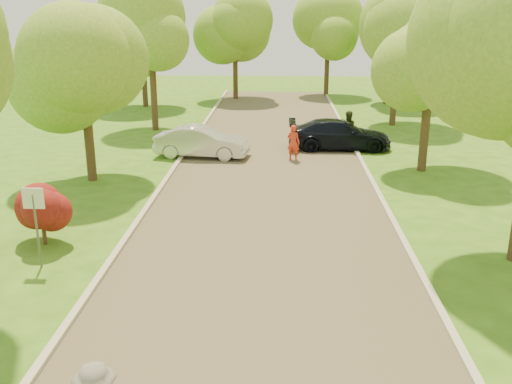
% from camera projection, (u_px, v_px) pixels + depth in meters
% --- Properties ---
extents(ground, '(100.00, 100.00, 0.00)m').
position_uv_depth(ground, '(255.00, 362.00, 10.95)').
color(ground, '#346117').
rests_on(ground, ground).
extents(road, '(8.00, 60.00, 0.01)m').
position_uv_depth(road, '(266.00, 217.00, 18.56)').
color(road, '#4C4438').
rests_on(road, ground).
extents(curb_left, '(0.18, 60.00, 0.12)m').
position_uv_depth(curb_left, '(143.00, 214.00, 18.71)').
color(curb_left, '#B2AD9E').
rests_on(curb_left, ground).
extents(curb_right, '(0.18, 60.00, 0.12)m').
position_uv_depth(curb_right, '(391.00, 218.00, 18.37)').
color(curb_right, '#B2AD9E').
rests_on(curb_right, ground).
extents(street_sign, '(0.55, 0.06, 2.17)m').
position_uv_depth(street_sign, '(35.00, 211.00, 14.52)').
color(street_sign, '#59595E').
rests_on(street_sign, ground).
extents(red_shrub, '(1.70, 1.70, 1.95)m').
position_uv_depth(red_shrub, '(41.00, 208.00, 16.11)').
color(red_shrub, '#382619').
rests_on(red_shrub, ground).
extents(tree_l_midb, '(4.30, 4.20, 6.62)m').
position_uv_depth(tree_l_midb, '(87.00, 62.00, 21.25)').
color(tree_l_midb, '#382619').
rests_on(tree_l_midb, ground).
extents(tree_l_far, '(4.92, 4.80, 7.79)m').
position_uv_depth(tree_l_far, '(154.00, 29.00, 30.48)').
color(tree_l_far, '#382619').
rests_on(tree_l_far, ground).
extents(tree_r_midb, '(4.51, 4.40, 7.01)m').
position_uv_depth(tree_r_midb, '(437.00, 52.00, 22.51)').
color(tree_r_midb, '#382619').
rests_on(tree_r_midb, ground).
extents(tree_r_far, '(5.33, 5.20, 8.34)m').
position_uv_depth(tree_r_far, '(404.00, 22.00, 31.71)').
color(tree_r_far, '#382619').
rests_on(tree_r_far, ground).
extents(tree_bg_a, '(5.12, 5.00, 7.72)m').
position_uv_depth(tree_bg_a, '(144.00, 28.00, 38.24)').
color(tree_bg_a, '#382619').
rests_on(tree_bg_a, ground).
extents(tree_bg_b, '(5.12, 5.00, 7.95)m').
position_uv_depth(tree_bg_b, '(394.00, 24.00, 39.37)').
color(tree_bg_b, '#382619').
rests_on(tree_bg_b, ground).
extents(tree_bg_c, '(4.92, 4.80, 7.33)m').
position_uv_depth(tree_bg_c, '(238.00, 30.00, 41.89)').
color(tree_bg_c, '#382619').
rests_on(tree_bg_c, ground).
extents(tree_bg_d, '(5.12, 5.00, 7.72)m').
position_uv_depth(tree_bg_d, '(331.00, 26.00, 43.41)').
color(tree_bg_d, '#382619').
rests_on(tree_bg_d, ground).
extents(silver_sedan, '(4.43, 2.05, 1.41)m').
position_uv_depth(silver_sedan, '(202.00, 142.00, 26.01)').
color(silver_sedan, silver).
rests_on(silver_sedan, ground).
extents(dark_sedan, '(4.92, 2.01, 1.43)m').
position_uv_depth(dark_sedan, '(340.00, 134.00, 27.52)').
color(dark_sedan, black).
rests_on(dark_sedan, ground).
extents(person_striped, '(0.69, 0.58, 1.61)m').
position_uv_depth(person_striped, '(293.00, 143.00, 25.40)').
color(person_striped, red).
rests_on(person_striped, ground).
extents(person_olive, '(1.08, 0.96, 1.85)m').
position_uv_depth(person_olive, '(347.00, 130.00, 27.47)').
color(person_olive, '#303821').
rests_on(person_olive, ground).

